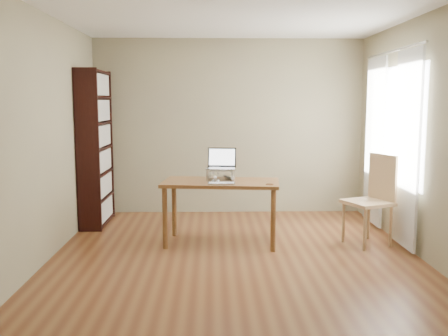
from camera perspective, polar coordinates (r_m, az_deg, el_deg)
The scene contains 10 objects.
room at distance 5.27m, azimuth 1.69°, elevation 3.51°, with size 4.04×4.54×2.64m.
bookshelf at distance 7.00m, azimuth -14.44°, elevation 2.22°, with size 0.30×0.90×2.10m.
curtains at distance 6.44m, azimuth 18.36°, elevation 2.70°, with size 0.03×1.90×2.25m.
desk at distance 5.88m, azimuth -0.35°, elevation -2.49°, with size 1.42×0.83×0.75m.
laptop_stand at distance 5.93m, azimuth -0.36°, elevation -0.59°, with size 0.32×0.25×0.13m.
laptop at distance 5.97m, azimuth -0.37°, elevation 0.54°, with size 0.37×0.32×0.24m.
keyboard at distance 5.64m, azimuth -0.29°, elevation -1.76°, with size 0.31×0.15×0.02m.
coaster at distance 5.64m, azimuth 5.23°, elevation -1.86°, with size 0.09×0.09×0.01m, color #59321E.
cat at distance 5.96m, azimuth -0.74°, elevation -0.79°, with size 0.23×0.47×0.13m.
chair at distance 6.10m, azimuth 16.86°, elevation -3.10°, with size 0.62×0.62×1.06m.
Camera 1 is at (-0.25, -5.24, 1.68)m, focal length 40.00 mm.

